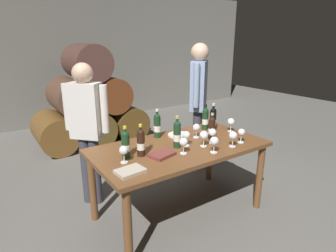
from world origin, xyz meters
TOP-DOWN VIEW (x-y plane):
  - ground_plane at (0.00, 0.00)m, footprint 14.00×14.00m
  - cellar_back_wall at (0.00, 4.20)m, footprint 10.00×0.24m
  - barrel_stack at (0.00, 2.60)m, footprint 1.86×0.90m
  - dining_table at (0.00, 0.00)m, footprint 1.70×0.90m
  - wine_bottle_0 at (0.59, 0.17)m, footprint 0.07×0.07m
  - wine_bottle_1 at (0.40, -0.02)m, footprint 0.07×0.07m
  - wine_bottle_2 at (-0.56, 0.03)m, footprint 0.07×0.07m
  - wine_bottle_3 at (-0.04, -0.02)m, footprint 0.07×0.07m
  - wine_bottle_4 at (-0.05, 0.33)m, footprint 0.07×0.07m
  - wine_bottle_5 at (-0.43, -0.01)m, footprint 0.07×0.07m
  - wine_bottle_6 at (0.56, 0.26)m, footprint 0.07×0.07m
  - wine_glass_0 at (0.16, -0.32)m, footprint 0.08×0.08m
  - wine_glass_1 at (0.74, 0.03)m, footprint 0.08×0.08m
  - wine_glass_2 at (0.41, -0.31)m, footprint 0.08×0.08m
  - wine_glass_3 at (0.05, -0.04)m, footprint 0.07×0.07m
  - wine_glass_4 at (0.56, -0.28)m, footprint 0.07×0.07m
  - wine_glass_5 at (0.18, -0.15)m, footprint 0.08×0.08m
  - wine_glass_6 at (-0.09, -0.18)m, footprint 0.08×0.08m
  - wine_glass_7 at (0.31, -0.13)m, footprint 0.08×0.08m
  - wine_glass_8 at (-0.62, -0.06)m, footprint 0.08×0.08m
  - wine_glass_9 at (0.29, 0.09)m, footprint 0.08×0.08m
  - tasting_notebook at (-0.28, -0.12)m, footprint 0.25×0.21m
  - leather_ledger at (-0.67, -0.26)m, footprint 0.24×0.18m
  - serving_plate at (0.17, 0.25)m, footprint 0.24×0.24m
  - sommelier_presenting at (0.86, 0.75)m, footprint 0.39×0.35m
  - taster_seated_left at (-0.67, 0.72)m, footprint 0.36×0.38m

SIDE VIEW (x-z plane):
  - ground_plane at x=0.00m, z-range 0.00..0.00m
  - barrel_stack at x=0.00m, z-range -0.18..1.51m
  - dining_table at x=0.00m, z-range 0.29..1.05m
  - serving_plate at x=0.17m, z-range 0.76..0.77m
  - tasting_notebook at x=-0.28m, z-range 0.76..0.79m
  - leather_ledger at x=-0.67m, z-range 0.76..0.79m
  - wine_glass_4 at x=0.56m, z-range 0.79..0.94m
  - wine_glass_3 at x=0.05m, z-range 0.79..0.94m
  - wine_glass_9 at x=0.29m, z-range 0.79..0.94m
  - wine_glass_8 at x=-0.62m, z-range 0.79..0.94m
  - wine_glass_7 at x=0.31m, z-range 0.79..0.94m
  - wine_glass_6 at x=-0.09m, z-range 0.79..0.94m
  - wine_glass_2 at x=0.41m, z-range 0.79..0.95m
  - wine_glass_0 at x=0.16m, z-range 0.79..0.95m
  - wine_glass_1 at x=0.74m, z-range 0.79..0.95m
  - wine_glass_5 at x=0.18m, z-range 0.79..0.95m
  - wine_bottle_1 at x=0.40m, z-range 0.74..1.02m
  - wine_bottle_2 at x=-0.56m, z-range 0.74..1.03m
  - wine_bottle_6 at x=0.56m, z-range 0.74..1.03m
  - wine_bottle_5 at x=-0.43m, z-range 0.74..1.03m
  - wine_bottle_4 at x=-0.05m, z-range 0.74..1.05m
  - wine_bottle_3 at x=-0.04m, z-range 0.74..1.05m
  - wine_bottle_0 at x=0.59m, z-range 0.74..1.05m
  - taster_seated_left at x=-0.67m, z-range 0.15..1.69m
  - sommelier_presenting at x=0.86m, z-range 0.19..1.90m
  - cellar_back_wall at x=0.00m, z-range 0.00..2.80m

